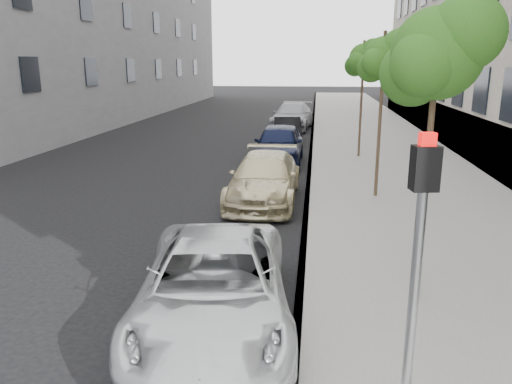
% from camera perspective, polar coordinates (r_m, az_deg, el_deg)
% --- Properties ---
extents(ground, '(160.00, 160.00, 0.00)m').
position_cam_1_polar(ground, '(8.02, -4.07, -15.56)').
color(ground, black).
rests_on(ground, ground).
extents(sidewalk, '(6.40, 72.00, 0.14)m').
position_cam_1_polar(sidewalk, '(31.18, 12.30, 7.03)').
color(sidewalk, gray).
rests_on(sidewalk, ground).
extents(curb, '(0.15, 72.00, 0.14)m').
position_cam_1_polar(curb, '(31.05, 6.51, 7.24)').
color(curb, '#9E9B93').
rests_on(curb, ground).
extents(tree_near, '(1.76, 1.56, 4.88)m').
position_cam_1_polar(tree_near, '(8.50, 20.17, 14.62)').
color(tree_near, '#38281C').
rests_on(tree_near, sidewalk).
extents(tree_mid, '(1.52, 1.32, 4.78)m').
position_cam_1_polar(tree_mid, '(14.91, 14.51, 14.69)').
color(tree_mid, '#38281C').
rests_on(tree_mid, sidewalk).
extents(tree_far, '(1.56, 1.36, 4.80)m').
position_cam_1_polar(tree_far, '(21.38, 12.26, 14.69)').
color(tree_far, '#38281C').
rests_on(tree_far, sidewalk).
extents(signal_pole, '(0.27, 0.22, 3.27)m').
position_cam_1_polar(signal_pole, '(5.09, 17.92, -7.42)').
color(signal_pole, '#939699').
rests_on(signal_pole, sidewalk).
extents(minivan, '(2.90, 5.19, 1.37)m').
position_cam_1_polar(minivan, '(7.83, -4.83, -10.68)').
color(minivan, silver).
rests_on(minivan, ground).
extents(suv, '(2.00, 4.82, 1.39)m').
position_cam_1_polar(suv, '(14.74, 0.97, 1.58)').
color(suv, beige).
rests_on(suv, ground).
extents(sedan_blue, '(1.90, 4.68, 1.59)m').
position_cam_1_polar(sedan_blue, '(20.34, 2.65, 5.50)').
color(sedan_blue, black).
rests_on(sedan_blue, ground).
extents(sedan_black, '(1.72, 4.00, 1.28)m').
position_cam_1_polar(sedan_black, '(25.90, 3.59, 7.11)').
color(sedan_black, black).
rests_on(sedan_black, ground).
extents(sedan_rear, '(2.68, 5.61, 1.58)m').
position_cam_1_polar(sedan_rear, '(31.11, 4.17, 8.64)').
color(sedan_rear, gray).
rests_on(sedan_rear, ground).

